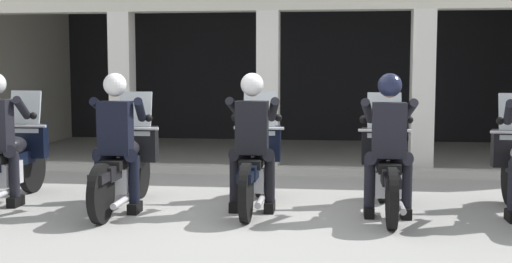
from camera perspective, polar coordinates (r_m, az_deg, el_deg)
name	(u,v)px	position (r m, az deg, el deg)	size (l,w,h in m)	color
ground_plane	(277,169)	(10.76, 1.78, -3.24)	(80.00, 80.00, 0.00)	#999993
station_building	(281,48)	(13.13, 2.17, 7.19)	(10.74, 4.97, 3.12)	black
kerb_strip	(265,170)	(10.27, 0.77, -3.33)	(10.24, 0.24, 0.12)	#B7B5AD
motorcycle_far_left	(10,161)	(8.69, -20.34, -2.38)	(0.62, 2.04, 1.35)	black
motorcycle_left	(125,165)	(7.95, -11.17, -2.86)	(0.62, 2.04, 1.35)	black
police_officer_left	(116,131)	(7.63, -11.89, 0.08)	(0.63, 0.61, 1.58)	black
motorcycle_center	(255,165)	(7.85, -0.05, -2.87)	(0.62, 2.04, 1.35)	black
police_officer_center	(252,130)	(7.51, -0.32, 0.12)	(0.63, 0.61, 1.58)	black
motorcycle_right	(386,169)	(7.70, 11.12, -3.14)	(0.62, 2.04, 1.35)	black
police_officer_right	(389,133)	(7.36, 11.34, -0.11)	(0.63, 0.61, 1.58)	black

